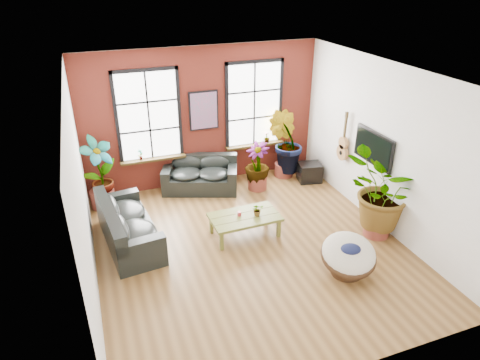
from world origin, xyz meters
The scene contains 19 objects.
room centered at (0.00, 0.15, 1.75)m, with size 6.04×6.54×3.54m.
sofa_back centered at (-0.25, 2.83, 0.39)m, with size 2.05×1.49×0.85m.
sofa_left centered at (-2.32, 1.02, 0.40)m, with size 1.16×2.30×0.88m.
coffee_table centered at (0.06, 0.47, 0.41)m, with size 1.46×0.85×0.56m.
papasan_chair centered at (1.39, -1.38, 0.39)m, with size 1.27×1.28×0.77m.
poster centered at (0.00, 3.18, 1.95)m, with size 0.74×0.06×0.98m.
tv_wall_unit centered at (2.93, 0.60, 1.54)m, with size 0.13×1.86×1.20m.
media_box centered at (2.58, 2.26, 0.25)m, with size 0.67×0.60×0.49m.
pot_back_left centered at (-2.67, 2.77, 0.21)m, with size 0.66×0.66×0.42m.
pot_back_right centered at (2.08, 2.78, 0.18)m, with size 0.65×0.65×0.36m.
pot_right_wall centered at (2.68, -0.51, 0.20)m, with size 0.62×0.62×0.39m.
pot_mid centered at (1.11, 2.33, 0.18)m, with size 0.62×0.62×0.35m.
floor_plant_back_left centered at (-2.64, 2.77, 0.95)m, with size 0.85×0.57×1.61m, color #175516.
floor_plant_back_right centered at (2.08, 2.77, 0.97)m, with size 0.90×0.73×1.64m, color #175516.
floor_plant_right_wall centered at (2.70, -0.50, 1.01)m, with size 1.53×1.33×1.71m, color #175516.
floor_plant_mid centered at (1.10, 2.34, 0.69)m, with size 0.62×0.62×1.11m, color #175516.
table_plant centered at (0.32, 0.40, 0.59)m, with size 0.24×0.21×0.26m, color #175516.
sill_plant_left centered at (-1.65, 3.13, 1.04)m, with size 0.14×0.10×0.27m, color #175516.
sill_plant_right centered at (1.70, 3.13, 1.04)m, with size 0.15×0.15×0.27m, color #175516.
Camera 1 is at (-2.69, -6.67, 5.15)m, focal length 32.00 mm.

